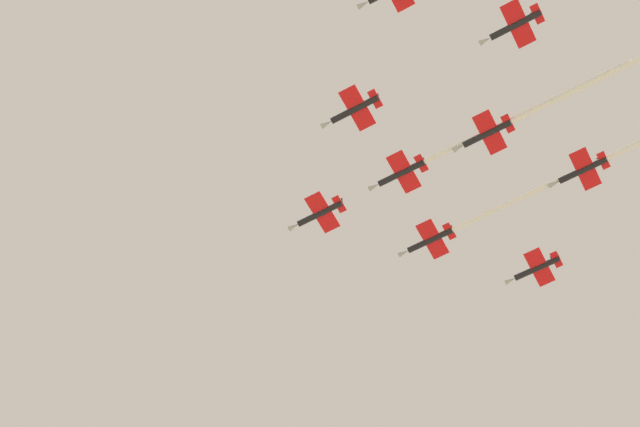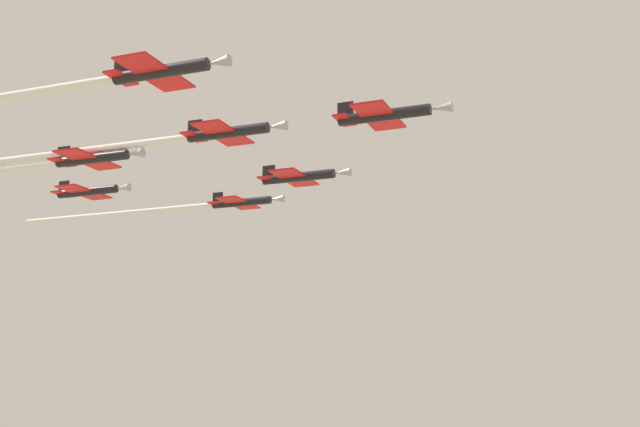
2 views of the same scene
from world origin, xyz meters
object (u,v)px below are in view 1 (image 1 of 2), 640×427
Objects in this scene: jet_lead at (319,214)px; jet_port_trail at (571,93)px; jet_center_rear at (536,269)px; jet_port_inner at (354,110)px; jet_starboard_inner at (515,200)px; jet_port_outer at (468,141)px; jet_starboard_trail at (514,26)px.

jet_port_trail is at bearing -90.00° from jet_lead.
jet_lead is 50.93m from jet_center_rear.
jet_lead is 1.00× the size of jet_port_inner.
jet_port_inner is at bearing 113.93° from jet_port_trail.
jet_port_outer is at bearing 169.93° from jet_starboard_inner.
jet_starboard_trail is (21.76, -32.44, -0.87)m from jet_starboard_inner.
jet_starboard_trail reaches higher than jet_port_inner.
jet_port_inner is 44.38m from jet_port_trail.
jet_starboard_trail is at bearing -157.19° from jet_starboard_inner.
jet_lead is 1.00× the size of jet_starboard_trail.
jet_lead is 58.58m from jet_port_trail.
jet_lead is 42.84m from jet_starboard_inner.
jet_port_outer is at bearing -90.00° from jet_lead.
jet_lead is at bearing 135.00° from jet_center_rear.
jet_lead is 0.21× the size of jet_port_trail.
jet_port_outer is at bearing 179.47° from jet_center_rear.
jet_starboard_inner is 18.23m from jet_center_rear.
jet_center_rear is (7.33, 56.45, 1.96)m from jet_port_inner.
jet_center_rear reaches higher than jet_lead.
jet_port_outer reaches higher than jet_port_inner.
jet_port_outer reaches higher than jet_port_trail.
jet_port_outer reaches higher than jet_lead.
jet_center_rear is at bearing 18.43° from jet_starboard_trail.
jet_center_rear is 56.93m from jet_starboard_trail.
jet_center_rear reaches higher than jet_port_trail.
jet_port_trail reaches higher than jet_port_inner.
jet_port_inner is 0.21× the size of jet_port_trail.
jet_port_outer is at bearing 90.00° from jet_port_trail.
jet_starboard_inner reaches higher than jet_starboard_trail.
jet_lead reaches higher than jet_port_inner.
jet_starboard_inner is 5.15× the size of jet_center_rear.
jet_starboard_inner is 18.30m from jet_port_outer.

